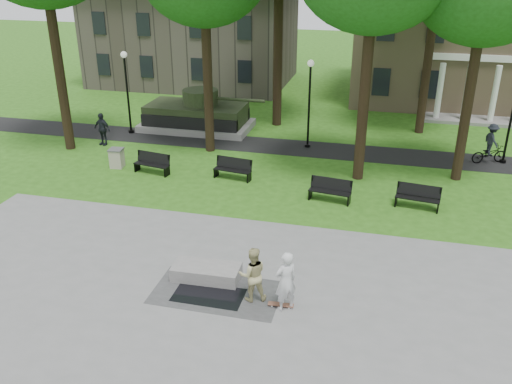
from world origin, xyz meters
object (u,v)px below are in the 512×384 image
friend_watching (253,274)px  cyclist (490,147)px  park_bench_0 (152,163)px  trash_bin (117,158)px  concrete_block (206,272)px  skateboarder (286,281)px

friend_watching → cyclist: 16.73m
friend_watching → park_bench_0: (-7.26, 8.95, -0.39)m
park_bench_0 → friend_watching: bearing=-41.1°
cyclist → trash_bin: cyclist is taller
concrete_block → friend_watching: size_ratio=1.24×
park_bench_0 → concrete_block: bearing=-46.2°
skateboarder → friend_watching: size_ratio=1.09×
skateboarder → park_bench_0: skateboarder is taller
friend_watching → skateboarder: bearing=144.9°
friend_watching → concrete_block: bearing=-45.6°
concrete_block → skateboarder: 3.09m
park_bench_0 → skateboarder: bearing=-38.0°
skateboarder → trash_bin: (-10.33, 9.46, -0.50)m
friend_watching → trash_bin: bearing=-66.7°
park_bench_0 → trash_bin: park_bench_0 is taller
concrete_block → park_bench_0: bearing=123.9°
trash_bin → cyclist: bearing=15.8°
concrete_block → skateboarder: skateboarder is taller
friend_watching → cyclist: (8.68, 14.30, -0.07)m
friend_watching → cyclist: bearing=-143.1°
concrete_block → cyclist: size_ratio=1.08×
concrete_block → skateboarder: bearing=-19.9°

